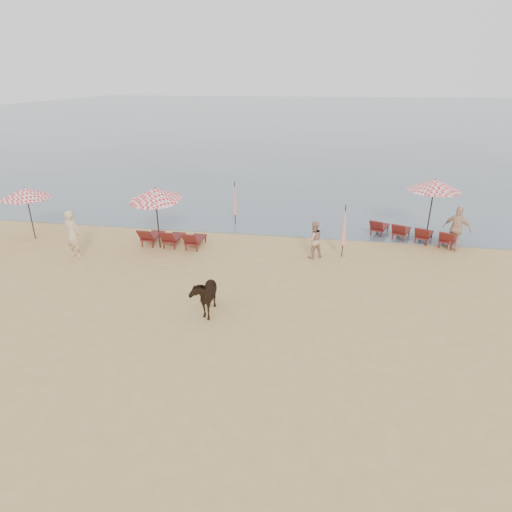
{
  "coord_description": "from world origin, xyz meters",
  "views": [
    {
      "loc": [
        2.25,
        -8.29,
        6.81
      ],
      "look_at": [
        0.0,
        5.0,
        1.1
      ],
      "focal_mm": 30.0,
      "sensor_mm": 36.0,
      "label": 1
    }
  ],
  "objects_px": {
    "umbrella_closed_left": "(235,198)",
    "umbrella_open_right": "(435,185)",
    "beachgoer_left": "(73,234)",
    "lounger_cluster_right": "(412,232)",
    "umbrella_closed_right": "(344,225)",
    "beachgoer_right_b": "(457,229)",
    "lounger_cluster_left": "(172,238)",
    "cow": "(205,294)",
    "umbrella_open_left_b": "(155,194)",
    "umbrella_open_left_a": "(26,193)",
    "beachgoer_right_a": "(314,240)"
  },
  "relations": [
    {
      "from": "lounger_cluster_left",
      "to": "beachgoer_right_b",
      "type": "xyz_separation_m",
      "value": [
        11.83,
        1.53,
        0.56
      ]
    },
    {
      "from": "umbrella_closed_right",
      "to": "beachgoer_right_a",
      "type": "distance_m",
      "value": 1.33
    },
    {
      "from": "umbrella_open_left_b",
      "to": "beachgoer_left",
      "type": "bearing_deg",
      "value": -136.94
    },
    {
      "from": "lounger_cluster_right",
      "to": "beachgoer_right_b",
      "type": "height_order",
      "value": "beachgoer_right_b"
    },
    {
      "from": "beachgoer_left",
      "to": "beachgoer_right_a",
      "type": "bearing_deg",
      "value": -158.52
    },
    {
      "from": "umbrella_open_left_a",
      "to": "cow",
      "type": "relative_size",
      "value": 1.59
    },
    {
      "from": "umbrella_closed_left",
      "to": "beachgoer_right_a",
      "type": "height_order",
      "value": "umbrella_closed_left"
    },
    {
      "from": "cow",
      "to": "beachgoer_right_b",
      "type": "xyz_separation_m",
      "value": [
        8.91,
        6.67,
        0.33
      ]
    },
    {
      "from": "lounger_cluster_right",
      "to": "umbrella_closed_left",
      "type": "xyz_separation_m",
      "value": [
        -8.22,
        0.95,
        0.92
      ]
    },
    {
      "from": "umbrella_open_left_b",
      "to": "beachgoer_right_a",
      "type": "height_order",
      "value": "umbrella_open_left_b"
    },
    {
      "from": "umbrella_open_left_a",
      "to": "cow",
      "type": "bearing_deg",
      "value": -42.78
    },
    {
      "from": "lounger_cluster_right",
      "to": "umbrella_closed_right",
      "type": "height_order",
      "value": "umbrella_closed_right"
    },
    {
      "from": "lounger_cluster_right",
      "to": "umbrella_closed_left",
      "type": "height_order",
      "value": "umbrella_closed_left"
    },
    {
      "from": "beachgoer_left",
      "to": "beachgoer_right_a",
      "type": "xyz_separation_m",
      "value": [
        9.47,
        1.55,
        -0.21
      ]
    },
    {
      "from": "umbrella_closed_right",
      "to": "beachgoer_right_b",
      "type": "distance_m",
      "value": 4.88
    },
    {
      "from": "umbrella_open_right",
      "to": "umbrella_closed_right",
      "type": "distance_m",
      "value": 4.79
    },
    {
      "from": "beachgoer_left",
      "to": "umbrella_closed_right",
      "type": "bearing_deg",
      "value": -158.03
    },
    {
      "from": "lounger_cluster_right",
      "to": "cow",
      "type": "distance_m",
      "value": 10.56
    },
    {
      "from": "umbrella_open_left_b",
      "to": "umbrella_closed_right",
      "type": "height_order",
      "value": "umbrella_open_left_b"
    },
    {
      "from": "cow",
      "to": "beachgoer_right_a",
      "type": "height_order",
      "value": "beachgoer_right_a"
    },
    {
      "from": "umbrella_open_left_b",
      "to": "beachgoer_right_b",
      "type": "distance_m",
      "value": 12.5
    },
    {
      "from": "umbrella_open_left_a",
      "to": "cow",
      "type": "height_order",
      "value": "umbrella_open_left_a"
    },
    {
      "from": "lounger_cluster_right",
      "to": "cow",
      "type": "height_order",
      "value": "cow"
    },
    {
      "from": "umbrella_open_left_b",
      "to": "lounger_cluster_right",
      "type": "bearing_deg",
      "value": 30.15
    },
    {
      "from": "cow",
      "to": "beachgoer_right_a",
      "type": "bearing_deg",
      "value": 51.86
    },
    {
      "from": "beachgoer_left",
      "to": "lounger_cluster_right",
      "type": "bearing_deg",
      "value": -150.71
    },
    {
      "from": "beachgoer_right_a",
      "to": "umbrella_open_left_a",
      "type": "bearing_deg",
      "value": -27.54
    },
    {
      "from": "umbrella_open_left_a",
      "to": "beachgoer_left",
      "type": "xyz_separation_m",
      "value": [
        3.0,
        -1.63,
        -1.13
      ]
    },
    {
      "from": "umbrella_closed_left",
      "to": "umbrella_closed_right",
      "type": "distance_m",
      "value": 6.13
    },
    {
      "from": "cow",
      "to": "umbrella_closed_left",
      "type": "bearing_deg",
      "value": 90.0
    },
    {
      "from": "lounger_cluster_left",
      "to": "cow",
      "type": "height_order",
      "value": "cow"
    },
    {
      "from": "umbrella_open_left_b",
      "to": "lounger_cluster_left",
      "type": "bearing_deg",
      "value": 44.51
    },
    {
      "from": "umbrella_open_right",
      "to": "beachgoer_left",
      "type": "xyz_separation_m",
      "value": [
        -14.41,
        -4.54,
        -1.49
      ]
    },
    {
      "from": "umbrella_open_right",
      "to": "umbrella_open_left_b",
      "type": "bearing_deg",
      "value": 171.71
    },
    {
      "from": "umbrella_open_right",
      "to": "beachgoer_right_b",
      "type": "xyz_separation_m",
      "value": [
        0.86,
        -1.25,
        -1.52
      ]
    },
    {
      "from": "umbrella_closed_right",
      "to": "cow",
      "type": "height_order",
      "value": "umbrella_closed_right"
    },
    {
      "from": "umbrella_closed_right",
      "to": "beachgoer_left",
      "type": "xyz_separation_m",
      "value": [
        -10.63,
        -1.83,
        -0.36
      ]
    },
    {
      "from": "cow",
      "to": "beachgoer_right_b",
      "type": "relative_size",
      "value": 0.78
    },
    {
      "from": "umbrella_closed_left",
      "to": "cow",
      "type": "relative_size",
      "value": 1.44
    },
    {
      "from": "umbrella_open_left_b",
      "to": "umbrella_closed_left",
      "type": "xyz_separation_m",
      "value": [
        2.51,
        3.64,
        -1.04
      ]
    },
    {
      "from": "umbrella_open_right",
      "to": "cow",
      "type": "xyz_separation_m",
      "value": [
        -8.05,
        -7.92,
        -1.85
      ]
    },
    {
      "from": "umbrella_closed_right",
      "to": "beachgoer_right_a",
      "type": "xyz_separation_m",
      "value": [
        -1.16,
        -0.28,
        -0.57
      ]
    },
    {
      "from": "umbrella_open_left_a",
      "to": "beachgoer_right_b",
      "type": "bearing_deg",
      "value": -9.46
    },
    {
      "from": "umbrella_open_left_a",
      "to": "umbrella_open_right",
      "type": "height_order",
      "value": "umbrella_open_right"
    },
    {
      "from": "umbrella_open_left_a",
      "to": "beachgoer_right_a",
      "type": "bearing_deg",
      "value": -15.05
    },
    {
      "from": "lounger_cluster_left",
      "to": "umbrella_open_left_b",
      "type": "distance_m",
      "value": 2.02
    },
    {
      "from": "umbrella_closed_left",
      "to": "umbrella_open_right",
      "type": "bearing_deg",
      "value": -3.94
    },
    {
      "from": "lounger_cluster_left",
      "to": "umbrella_closed_left",
      "type": "distance_m",
      "value": 4.06
    },
    {
      "from": "lounger_cluster_right",
      "to": "beachgoer_right_b",
      "type": "bearing_deg",
      "value": -9.01
    },
    {
      "from": "beachgoer_left",
      "to": "beachgoer_right_a",
      "type": "height_order",
      "value": "beachgoer_left"
    }
  ]
}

